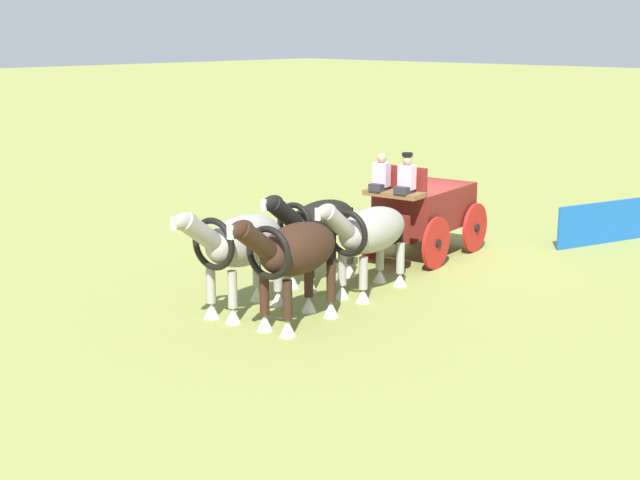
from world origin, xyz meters
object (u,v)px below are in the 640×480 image
(draft_horse_rear_off, at_px, (318,224))
(draft_horse_lead_near, at_px, (294,253))
(draft_horse_lead_off, at_px, (240,244))
(draft_horse_rear_near, at_px, (369,233))
(show_wagon, at_px, (422,209))

(draft_horse_rear_off, bearing_deg, draft_horse_lead_near, 34.53)
(draft_horse_lead_near, xyz_separation_m, draft_horse_lead_off, (0.17, -1.29, -0.01))
(draft_horse_rear_near, distance_m, draft_horse_lead_near, 2.60)
(show_wagon, height_order, draft_horse_rear_near, show_wagon)
(draft_horse_rear_off, distance_m, draft_horse_lead_off, 2.58)
(draft_horse_rear_off, bearing_deg, draft_horse_lead_off, 7.80)
(show_wagon, relative_size, draft_horse_lead_off, 1.84)
(show_wagon, distance_m, draft_horse_rear_off, 3.52)
(draft_horse_rear_near, height_order, draft_horse_rear_off, draft_horse_rear_off)
(show_wagon, bearing_deg, draft_horse_lead_off, 1.65)
(show_wagon, xyz_separation_m, draft_horse_lead_off, (6.07, 0.17, 0.20))
(draft_horse_rear_near, xyz_separation_m, draft_horse_lead_off, (2.74, -0.94, 0.08))
(draft_horse_rear_off, distance_m, draft_horse_lead_near, 2.89)
(draft_horse_lead_near, height_order, draft_horse_lead_off, draft_horse_lead_near)
(draft_horse_lead_near, bearing_deg, show_wagon, -166.06)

